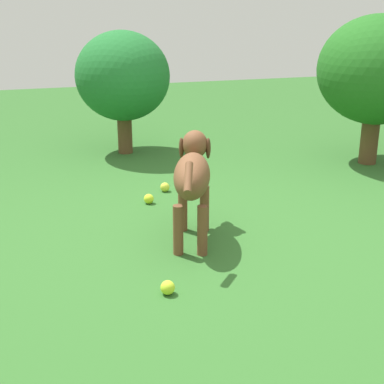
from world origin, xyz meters
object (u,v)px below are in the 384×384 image
object	(u,v)px
tennis_ball_0	(168,288)
tennis_ball_1	(149,199)
tennis_ball_2	(165,187)
dog	(192,175)

from	to	relation	value
tennis_ball_0	tennis_ball_1	xyz separation A→B (m)	(-1.20, 0.24, 0.00)
tennis_ball_0	tennis_ball_1	distance (m)	1.22
tennis_ball_1	tennis_ball_0	bearing A→B (deg)	-11.32
tennis_ball_0	tennis_ball_2	distance (m)	1.46
dog	tennis_ball_0	bearing A→B (deg)	173.09
tennis_ball_1	tennis_ball_2	bearing A→B (deg)	139.56
dog	tennis_ball_2	size ratio (longest dim) A/B	11.89
tennis_ball_0	tennis_ball_1	bearing A→B (deg)	168.68
dog	tennis_ball_0	world-z (taller)	dog
dog	tennis_ball_2	xyz separation A→B (m)	(-0.85, 0.10, -0.34)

